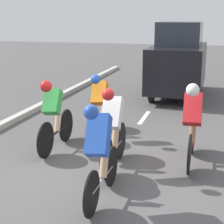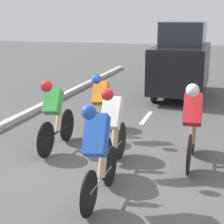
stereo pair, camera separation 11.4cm
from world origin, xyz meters
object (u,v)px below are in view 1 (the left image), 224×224
at_px(support_car, 179,60).
at_px(cyclist_red, 192,122).
at_px(cyclist_green, 54,113).
at_px(cyclist_orange, 100,104).
at_px(cyclist_white, 113,128).
at_px(cyclist_blue, 99,151).

bearing_deg(support_car, cyclist_red, 98.19).
xyz_separation_m(cyclist_green, cyclist_orange, (-0.63, -1.13, -0.02)).
bearing_deg(cyclist_red, cyclist_white, 24.53).
relative_size(cyclist_blue, cyclist_red, 0.95).
bearing_deg(cyclist_red, cyclist_blue, 56.81).
relative_size(cyclist_red, cyclist_orange, 1.02).
height_order(cyclist_blue, cyclist_red, cyclist_red).
distance_m(cyclist_red, cyclist_green, 2.74).
distance_m(cyclist_white, cyclist_red, 1.46).
height_order(cyclist_white, cyclist_green, cyclist_white).
bearing_deg(cyclist_green, cyclist_red, 179.44).
bearing_deg(cyclist_orange, support_car, -103.59).
bearing_deg(cyclist_red, cyclist_green, -0.56).
bearing_deg(cyclist_orange, cyclist_white, 113.82).
xyz_separation_m(cyclist_orange, support_car, (-1.22, -5.04, 0.46)).
height_order(cyclist_green, cyclist_orange, cyclist_green).
bearing_deg(cyclist_blue, cyclist_red, -123.19).
height_order(cyclist_blue, support_car, support_car).
xyz_separation_m(cyclist_white, cyclist_red, (-1.33, -0.61, 0.03)).
xyz_separation_m(cyclist_green, support_car, (-1.85, -6.17, 0.44)).
distance_m(cyclist_blue, cyclist_orange, 3.12).
relative_size(cyclist_blue, cyclist_green, 0.95).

